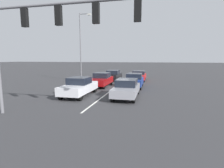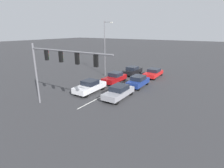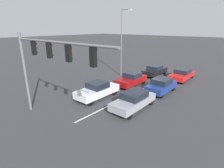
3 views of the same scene
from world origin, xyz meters
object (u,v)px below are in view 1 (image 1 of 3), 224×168
Objects in this scene: car_maroon_midlane_second at (101,80)px; car_red_leftlane_third at (139,76)px; car_silver_midlane_front at (79,87)px; street_lamp_right_shoulder at (81,44)px; car_black_midlane_third at (113,75)px; car_gray_leftlane_front at (127,88)px; traffic_signal_gantry at (48,27)px; car_navy_leftlane_second at (134,80)px.

car_red_leftlane_third is at bearing -120.29° from car_maroon_midlane_second.
car_red_leftlane_third is (-4.06, -11.59, -0.08)m from car_silver_midlane_front.
car_maroon_midlane_second is at bearing -94.05° from car_silver_midlane_front.
car_black_midlane_third is at bearing -138.19° from street_lamp_right_shoulder.
car_silver_midlane_front reaches higher than car_maroon_midlane_second.
car_maroon_midlane_second is at bearing -53.92° from car_gray_leftlane_front.
street_lamp_right_shoulder is at bearing -68.74° from car_silver_midlane_front.
car_black_midlane_third is 0.46× the size of traffic_signal_gantry.
car_gray_leftlane_front is at bearing 126.08° from car_maroon_midlane_second.
car_navy_leftlane_second is at bearing 90.56° from car_red_leftlane_third.
car_gray_leftlane_front is 0.98× the size of car_red_leftlane_third.
car_maroon_midlane_second is 0.49× the size of street_lamp_right_shoulder.
car_gray_leftlane_front is 0.51× the size of street_lamp_right_shoulder.
car_gray_leftlane_front is 11.33m from car_red_leftlane_third.
street_lamp_right_shoulder is (3.09, -7.95, 4.22)m from car_silver_midlane_front.
car_navy_leftlane_second is 0.87× the size of car_red_leftlane_third.
car_red_leftlane_third is 3.67m from car_black_midlane_third.
car_navy_leftlane_second reaches higher than car_gray_leftlane_front.
car_navy_leftlane_second is 0.46× the size of street_lamp_right_shoulder.
car_gray_leftlane_front is 5.11m from car_navy_leftlane_second.
car_black_midlane_third is (-0.05, -5.81, -0.02)m from car_maroon_midlane_second.
car_silver_midlane_front is at bearing 111.26° from street_lamp_right_shoulder.
car_maroon_midlane_second is at bearing 59.71° from car_red_leftlane_third.
car_navy_leftlane_second is 0.94× the size of car_maroon_midlane_second.
car_maroon_midlane_second is (3.74, 0.08, -0.02)m from car_navy_leftlane_second.
car_silver_midlane_front reaches higher than car_navy_leftlane_second.
car_maroon_midlane_second reaches higher than car_gray_leftlane_front.
car_navy_leftlane_second reaches higher than car_red_leftlane_third.
car_silver_midlane_front is 1.05× the size of car_maroon_midlane_second.
car_navy_leftlane_second is 0.92× the size of car_black_midlane_third.
car_red_leftlane_third is 1.05× the size of car_black_midlane_third.
car_silver_midlane_front is at bearing 85.95° from car_maroon_midlane_second.
car_red_leftlane_third is at bearing -90.10° from car_gray_leftlane_front.
car_navy_leftlane_second is 3.74m from car_maroon_midlane_second.
car_navy_leftlane_second is (-4.12, -5.37, 0.00)m from car_silver_midlane_front.
car_black_midlane_third is (-0.42, -11.10, -0.04)m from car_silver_midlane_front.
street_lamp_right_shoulder is (7.13, -7.69, 4.23)m from car_gray_leftlane_front.
traffic_signal_gantry is (-0.49, 10.78, 3.95)m from car_maroon_midlane_second.
car_silver_midlane_front is 11.10m from car_black_midlane_third.
street_lamp_right_shoulder reaches higher than car_black_midlane_third.
car_navy_leftlane_second is 0.43× the size of traffic_signal_gantry.
street_lamp_right_shoulder reaches higher than car_navy_leftlane_second.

